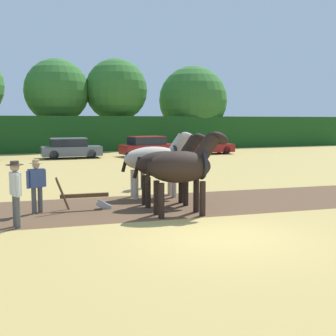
% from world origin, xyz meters
% --- Properties ---
extents(ground_plane, '(240.00, 240.00, 0.00)m').
position_xyz_m(ground_plane, '(0.00, 0.00, 0.00)').
color(ground_plane, '#A88E4C').
extents(plowed_furrow_strip, '(23.50, 6.15, 0.01)m').
position_xyz_m(plowed_furrow_strip, '(-3.41, 4.22, 0.00)').
color(plowed_furrow_strip, brown).
rests_on(plowed_furrow_strip, ground).
extents(hedgerow, '(61.38, 1.23, 3.15)m').
position_xyz_m(hedgerow, '(0.00, 28.83, 1.58)').
color(hedgerow, '#194719').
rests_on(hedgerow, ground).
extents(tree_center, '(5.94, 5.94, 8.43)m').
position_xyz_m(tree_center, '(0.08, 31.77, 5.45)').
color(tree_center, '#4C3823').
rests_on(tree_center, ground).
extents(tree_center_right, '(5.95, 5.95, 8.63)m').
position_xyz_m(tree_center_right, '(5.57, 31.13, 5.65)').
color(tree_center_right, '#4C3823').
rests_on(tree_center_right, ground).
extents(tree_right, '(7.01, 7.01, 8.31)m').
position_xyz_m(tree_right, '(13.71, 31.18, 4.80)').
color(tree_right, '#4C3823').
rests_on(tree_right, ground).
extents(draft_horse_lead_left, '(2.64, 1.15, 2.52)m').
position_xyz_m(draft_horse_lead_left, '(0.03, 2.36, 1.43)').
color(draft_horse_lead_left, black).
rests_on(draft_horse_lead_left, ground).
extents(draft_horse_lead_right, '(2.67, 1.06, 2.42)m').
position_xyz_m(draft_horse_lead_right, '(0.17, 3.89, 1.36)').
color(draft_horse_lead_right, black).
rests_on(draft_horse_lead_right, ground).
extents(draft_horse_trail_left, '(2.83, 1.13, 2.42)m').
position_xyz_m(draft_horse_trail_left, '(0.31, 5.42, 1.39)').
color(draft_horse_trail_left, '#B2A38E').
rests_on(draft_horse_trail_left, ground).
extents(plow, '(1.72, 0.49, 1.13)m').
position_xyz_m(plow, '(-2.40, 4.13, 0.32)').
color(plow, '#4C331E').
rests_on(plow, ground).
extents(farmer_at_plow, '(0.58, 0.40, 1.61)m').
position_xyz_m(farmer_at_plow, '(-3.93, 4.20, 0.93)').
color(farmer_at_plow, '#4C4C4C').
rests_on(farmer_at_plow, ground).
extents(farmer_beside_team, '(0.27, 0.64, 1.59)m').
position_xyz_m(farmer_beside_team, '(0.43, 7.40, 0.91)').
color(farmer_beside_team, '#38332D').
rests_on(farmer_beside_team, ground).
extents(farmer_onlooker_left, '(0.44, 0.66, 1.74)m').
position_xyz_m(farmer_onlooker_left, '(-4.56, 2.61, 1.02)').
color(farmer_onlooker_left, '#4C4C4C').
rests_on(farmer_onlooker_left, ground).
extents(parked_car_center_left, '(4.34, 1.96, 1.48)m').
position_xyz_m(parked_car_center_left, '(-0.16, 22.60, 0.72)').
color(parked_car_center_left, '#565B66').
rests_on(parked_car_center_left, ground).
extents(parked_car_center, '(4.65, 2.44, 1.54)m').
position_xyz_m(parked_car_center, '(5.79, 22.31, 0.74)').
color(parked_car_center, maroon).
rests_on(parked_car_center, ground).
extents(parked_car_center_right, '(4.02, 2.13, 1.41)m').
position_xyz_m(parked_car_center_right, '(11.12, 22.48, 0.68)').
color(parked_car_center_right, maroon).
rests_on(parked_car_center_right, ground).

